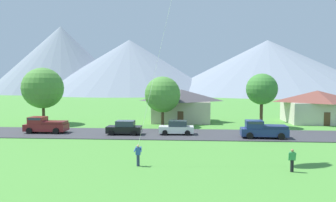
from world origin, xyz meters
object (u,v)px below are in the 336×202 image
parked_car_white_west_end (177,128)px  watcher_person (292,160)px  parked_car_black_mid_west (125,128)px  house_leftmost (181,105)px  tree_left_of_center (262,89)px  pickup_truck_navy_west_side (263,129)px  tree_center (43,88)px  house_left_center (317,106)px  pickup_truck_maroon_east_side (45,125)px  tree_near_left (163,94)px

parked_car_white_west_end → watcher_person: size_ratio=2.54×
parked_car_black_mid_west → house_leftmost: bearing=63.6°
tree_left_of_center → pickup_truck_navy_west_side: size_ratio=1.45×
tree_center → house_left_center: bearing=6.4°
parked_car_white_west_end → parked_car_black_mid_west: same height
tree_center → pickup_truck_navy_west_side: size_ratio=1.63×
tree_center → pickup_truck_maroon_east_side: size_ratio=1.66×
house_left_center → parked_car_black_mid_west: house_left_center is taller
watcher_person → house_left_center: bearing=65.7°
tree_left_of_center → watcher_person: 22.91m
house_left_center → watcher_person: (-12.66, -28.07, -1.75)m
tree_left_of_center → tree_near_left: bearing=-178.9°
house_left_center → watcher_person: size_ratio=6.02×
house_left_center → pickup_truck_navy_west_side: size_ratio=1.91×
tree_center → parked_car_black_mid_west: bearing=-31.5°
tree_center → pickup_truck_maroon_east_side: (4.21, -8.30, -4.44)m
pickup_truck_navy_west_side → parked_car_black_mid_west: bearing=176.0°
tree_left_of_center → house_left_center: bearing=30.1°
house_leftmost → tree_near_left: (-2.52, -5.58, 1.93)m
pickup_truck_maroon_east_side → tree_near_left: bearing=26.1°
tree_left_of_center → pickup_truck_navy_west_side: tree_left_of_center is taller
house_left_center → parked_car_black_mid_west: size_ratio=2.40×
tree_left_of_center → parked_car_white_west_end: 14.57m
tree_left_of_center → pickup_truck_maroon_east_side: (-28.37, -7.27, -4.36)m
parked_car_black_mid_west → pickup_truck_maroon_east_side: pickup_truck_maroon_east_side is taller
tree_near_left → watcher_person: bearing=-62.6°
tree_near_left → pickup_truck_navy_west_side: 15.48m
tree_near_left → tree_center: bearing=175.9°
house_leftmost → pickup_truck_maroon_east_side: size_ratio=1.87×
house_left_center → tree_near_left: 24.89m
tree_near_left → parked_car_white_west_end: 8.31m
tree_near_left → parked_car_white_west_end: size_ratio=1.70×
house_left_center → watcher_person: house_left_center is taller
tree_center → pickup_truck_maroon_east_side: tree_center is taller
house_left_center → parked_car_black_mid_west: (-28.06, -13.60, -1.76)m
pickup_truck_navy_west_side → pickup_truck_maroon_east_side: size_ratio=1.02×
tree_near_left → pickup_truck_navy_west_side: tree_near_left is taller
house_leftmost → tree_near_left: size_ratio=1.35×
house_leftmost → house_left_center: size_ratio=0.97×
parked_car_white_west_end → watcher_person: (9.05, -15.00, 0.01)m
tree_near_left → pickup_truck_maroon_east_side: size_ratio=1.39×
pickup_truck_navy_west_side → pickup_truck_maroon_east_side: 26.61m
parked_car_white_west_end → pickup_truck_navy_west_side: size_ratio=0.80×
house_left_center → tree_near_left: size_ratio=1.39×
pickup_truck_navy_west_side → watcher_person: bearing=-93.8°
tree_near_left → parked_car_black_mid_west: bearing=-117.9°
parked_car_black_mid_west → tree_left_of_center: bearing=23.4°
tree_near_left → tree_center: size_ratio=0.84×
tree_center → watcher_person: tree_center is taller
house_left_center → pickup_truck_maroon_east_side: size_ratio=1.94×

